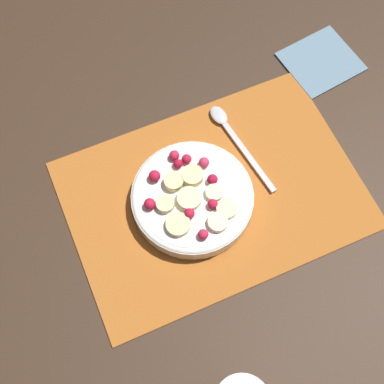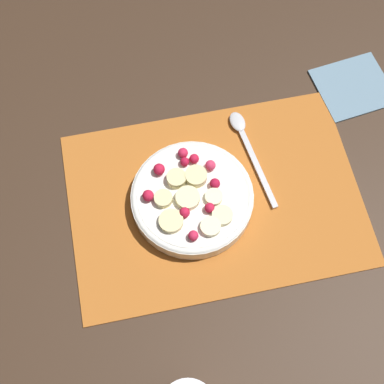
% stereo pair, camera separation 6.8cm
% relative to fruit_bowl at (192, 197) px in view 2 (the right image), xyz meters
% --- Properties ---
extents(ground_plane, '(3.00, 3.00, 0.00)m').
position_rel_fruit_bowl_xyz_m(ground_plane, '(0.04, -0.00, -0.02)').
color(ground_plane, '#382619').
extents(placemat, '(0.46, 0.32, 0.01)m').
position_rel_fruit_bowl_xyz_m(placemat, '(0.04, -0.00, -0.02)').
color(placemat, '#B26023').
rests_on(placemat, ground_plane).
extents(fruit_bowl, '(0.19, 0.19, 0.05)m').
position_rel_fruit_bowl_xyz_m(fruit_bowl, '(0.00, 0.00, 0.00)').
color(fruit_bowl, silver).
rests_on(fruit_bowl, placemat).
extents(spoon, '(0.04, 0.18, 0.01)m').
position_rel_fruit_bowl_xyz_m(spoon, '(0.11, 0.09, -0.02)').
color(spoon, silver).
rests_on(spoon, placemat).
extents(napkin, '(0.14, 0.13, 0.01)m').
position_rel_fruit_bowl_xyz_m(napkin, '(0.32, 0.16, -0.02)').
color(napkin, slate).
rests_on(napkin, ground_plane).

